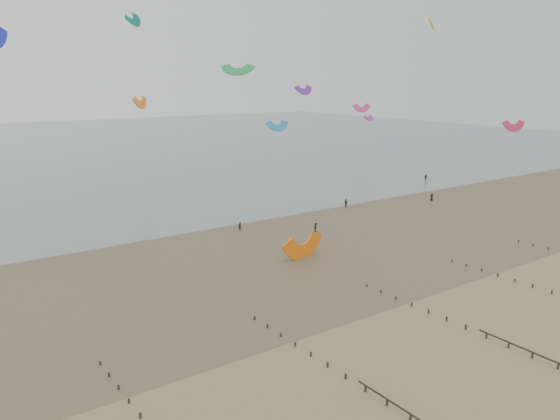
{
  "coord_description": "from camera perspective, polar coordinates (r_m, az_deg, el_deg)",
  "views": [
    {
      "loc": [
        -45.55,
        -37.77,
        27.34
      ],
      "look_at": [
        0.92,
        28.0,
        8.0
      ],
      "focal_mm": 35.0,
      "sensor_mm": 36.0,
      "label": 1
    }
  ],
  "objects": [
    {
      "name": "ground",
      "position": [
        65.18,
        13.97,
        -11.72
      ],
      "size": [
        500.0,
        500.0,
        0.0
      ],
      "primitive_type": "plane",
      "color": "brown",
      "rests_on": "ground"
    },
    {
      "name": "sea_and_shore",
      "position": [
        87.61,
        -5.11,
        -4.73
      ],
      "size": [
        500.0,
        665.0,
        0.03
      ],
      "color": "#475654",
      "rests_on": "ground"
    },
    {
      "name": "kitesurfers",
      "position": [
        116.2,
        5.16,
        0.28
      ],
      "size": [
        137.04,
        24.3,
        1.87
      ],
      "color": "black",
      "rests_on": "ground"
    },
    {
      "name": "grounded_kite",
      "position": [
        86.25,
        2.45,
        -4.99
      ],
      "size": [
        8.44,
        7.13,
        4.11
      ],
      "primitive_type": null,
      "rotation": [
        1.54,
        0.0,
        0.19
      ],
      "color": "orange",
      "rests_on": "ground"
    },
    {
      "name": "kites_airborne",
      "position": [
        134.36,
        -23.54,
        10.22
      ],
      "size": [
        256.83,
        120.52,
        42.2
      ],
      "color": "#A42475",
      "rests_on": "ground"
    }
  ]
}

